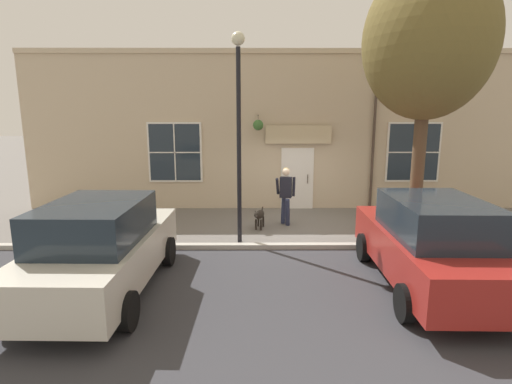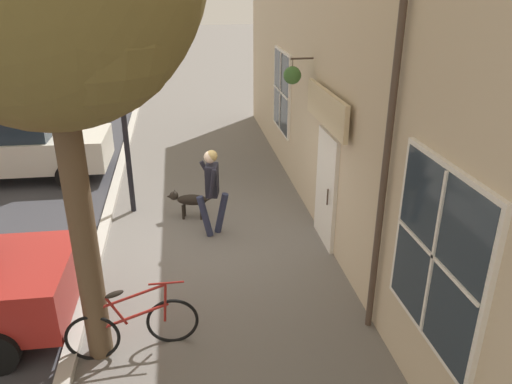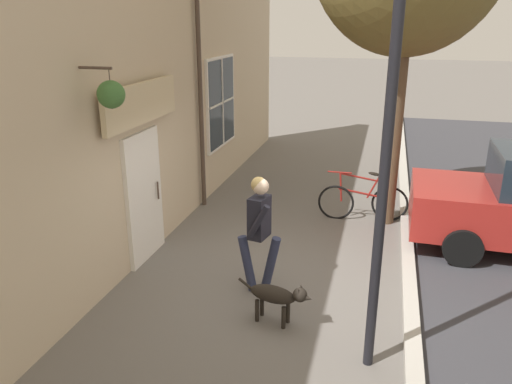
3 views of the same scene
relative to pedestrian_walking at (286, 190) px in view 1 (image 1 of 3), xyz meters
name	(u,v)px [view 1 (image 1 of 3)]	position (x,y,z in m)	size (l,w,h in m)	color
ground_plane	(297,226)	(0.12, 0.33, -1.03)	(90.00, 90.00, 0.00)	#66605B
curb_and_road	(337,333)	(5.97, 0.33, -1.02)	(10.10, 28.00, 0.12)	#B2ADA3
storefront_facade	(291,131)	(-2.22, 0.34, 1.61)	(0.95, 18.00, 5.31)	#C6B293
pedestrian_walking	(286,190)	(0.00, 0.00, 0.00)	(0.64, 0.61, 1.72)	#282D47
dog_on_leash	(259,215)	(0.43, -0.78, -0.63)	(1.02, 0.36, 0.61)	black
street_tree_by_curb	(428,48)	(1.67, 3.13, 3.71)	(3.29, 2.96, 6.71)	brown
leaning_bicycle	(407,224)	(1.28, 3.12, -0.66)	(1.73, 0.24, 1.00)	black
parked_car_nearest_curb	(101,247)	(4.55, -3.70, -0.15)	(4.34, 2.01, 1.75)	beige
parked_car_mid_block	(431,243)	(4.34, 2.37, -0.15)	(4.34, 2.01, 1.75)	maroon
street_lamp	(239,110)	(1.62, -1.30, 2.29)	(0.32, 0.32, 5.13)	black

